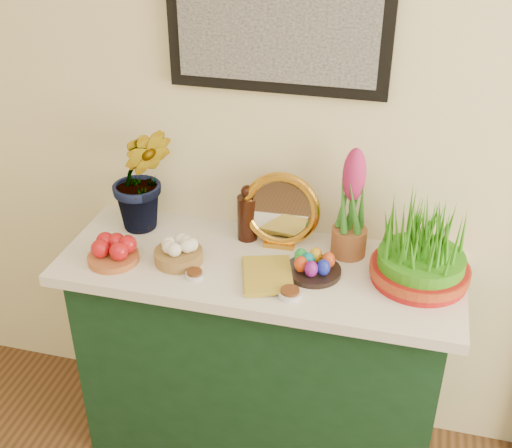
{
  "coord_description": "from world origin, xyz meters",
  "views": [
    {
      "loc": [
        0.23,
        0.19,
        2.13
      ],
      "look_at": [
        -0.23,
        1.95,
        1.07
      ],
      "focal_mm": 45.0,
      "sensor_mm": 36.0,
      "label": 1
    }
  ],
  "objects_px": {
    "book": "(243,275)",
    "hyacinth_green": "(141,161)",
    "sideboard": "(259,362)",
    "mirror": "(281,211)",
    "wheatgrass_sabzeh": "(423,250)"
  },
  "relations": [
    {
      "from": "mirror",
      "to": "book",
      "type": "relative_size",
      "value": 1.3
    },
    {
      "from": "hyacinth_green",
      "to": "mirror",
      "type": "xyz_separation_m",
      "value": [
        0.52,
        0.01,
        -0.14
      ]
    },
    {
      "from": "hyacinth_green",
      "to": "sideboard",
      "type": "bearing_deg",
      "value": -31.81
    },
    {
      "from": "sideboard",
      "to": "mirror",
      "type": "xyz_separation_m",
      "value": [
        0.04,
        0.13,
        0.6
      ]
    },
    {
      "from": "sideboard",
      "to": "mirror",
      "type": "bearing_deg",
      "value": 71.98
    },
    {
      "from": "sideboard",
      "to": "wheatgrass_sabzeh",
      "type": "xyz_separation_m",
      "value": [
        0.54,
        0.03,
        0.58
      ]
    },
    {
      "from": "hyacinth_green",
      "to": "mirror",
      "type": "relative_size",
      "value": 1.94
    },
    {
      "from": "book",
      "to": "wheatgrass_sabzeh",
      "type": "bearing_deg",
      "value": -2.84
    },
    {
      "from": "sideboard",
      "to": "book",
      "type": "distance_m",
      "value": 0.49
    },
    {
      "from": "mirror",
      "to": "book",
      "type": "distance_m",
      "value": 0.29
    },
    {
      "from": "hyacinth_green",
      "to": "wheatgrass_sabzeh",
      "type": "relative_size",
      "value": 1.66
    },
    {
      "from": "mirror",
      "to": "sideboard",
      "type": "bearing_deg",
      "value": -108.02
    },
    {
      "from": "hyacinth_green",
      "to": "book",
      "type": "bearing_deg",
      "value": -45.55
    },
    {
      "from": "book",
      "to": "hyacinth_green",
      "type": "bearing_deg",
      "value": 134.62
    },
    {
      "from": "mirror",
      "to": "book",
      "type": "xyz_separation_m",
      "value": [
        -0.07,
        -0.25,
        -0.12
      ]
    }
  ]
}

